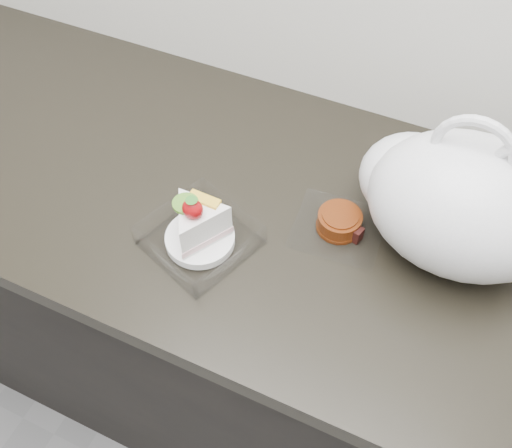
# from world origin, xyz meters

# --- Properties ---
(counter) EXTENTS (2.04, 0.64, 0.90)m
(counter) POSITION_xyz_m (0.00, 1.69, 0.45)
(counter) COLOR black
(counter) RESTS_ON ground
(cake_tray) EXTENTS (0.20, 0.20, 0.12)m
(cake_tray) POSITION_xyz_m (-0.12, 1.56, 0.93)
(cake_tray) COLOR white
(cake_tray) RESTS_ON counter
(mooncake_wrap) EXTENTS (0.16, 0.15, 0.04)m
(mooncake_wrap) POSITION_xyz_m (0.08, 1.69, 0.91)
(mooncake_wrap) COLOR white
(mooncake_wrap) RESTS_ON counter
(plastic_bag) EXTENTS (0.37, 0.30, 0.27)m
(plastic_bag) POSITION_xyz_m (0.24, 1.73, 1.01)
(plastic_bag) COLOR white
(plastic_bag) RESTS_ON counter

